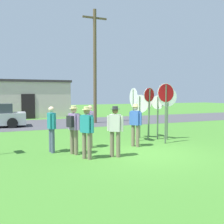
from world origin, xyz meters
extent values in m
plane|color=#3D7528|center=(0.00, 0.00, 0.00)|extent=(80.00, 80.00, 0.00)
cube|color=#424247|center=(0.00, 11.08, 0.00)|extent=(60.00, 6.40, 0.01)
cube|color=beige|center=(-2.27, 17.82, 1.56)|extent=(7.36, 4.95, 3.12)
cube|color=#383333|center=(-2.27, 17.82, 3.22)|extent=(7.56, 5.15, 0.20)
cube|color=black|center=(-2.27, 15.32, 1.05)|extent=(1.10, 0.08, 2.10)
cylinder|color=brown|center=(1.81, 10.18, 4.06)|extent=(0.24, 0.24, 8.12)
cube|color=brown|center=(1.81, 10.18, 7.52)|extent=(1.80, 0.12, 0.12)
cylinder|color=black|center=(-3.92, 9.52, 0.32)|extent=(0.65, 0.26, 0.64)
cylinder|color=black|center=(-3.80, 11.32, 0.32)|extent=(0.65, 0.26, 0.64)
cylinder|color=#51664C|center=(2.41, 2.17, 1.18)|extent=(0.09, 0.09, 2.37)
cylinder|color=white|center=(2.41, 2.17, 2.00)|extent=(0.87, 0.24, 0.90)
cylinder|color=#B70F14|center=(2.42, 2.18, 2.00)|extent=(0.81, 0.22, 0.83)
cylinder|color=#51664C|center=(0.72, 2.36, 1.16)|extent=(0.07, 0.07, 2.33)
cylinder|color=white|center=(0.72, 2.36, 1.98)|extent=(0.07, 0.83, 0.83)
cylinder|color=#B70F14|center=(0.73, 2.36, 1.98)|extent=(0.07, 0.77, 0.77)
cylinder|color=#51664C|center=(1.52, 2.34, 1.19)|extent=(0.11, 0.16, 2.37)
cylinder|color=white|center=(1.52, 2.34, 2.09)|extent=(0.65, 0.20, 0.67)
cylinder|color=#B70F14|center=(1.53, 2.33, 2.09)|extent=(0.61, 0.19, 0.62)
cylinder|color=#51664C|center=(1.45, 3.06, 1.01)|extent=(0.10, 0.10, 2.02)
cylinder|color=white|center=(1.45, 3.06, 1.65)|extent=(0.53, 0.71, 0.88)
cylinder|color=#B70F14|center=(1.46, 3.06, 1.65)|extent=(0.49, 0.66, 0.81)
cylinder|color=#51664C|center=(1.78, 1.40, 1.26)|extent=(0.07, 0.07, 2.53)
cylinder|color=white|center=(1.78, 1.40, 2.18)|extent=(0.84, 0.03, 0.84)
cylinder|color=#B70F14|center=(1.78, 1.39, 2.18)|extent=(0.77, 0.03, 0.77)
cylinder|color=#51664C|center=(2.11, 2.50, 1.00)|extent=(0.10, 0.10, 2.01)
cylinder|color=white|center=(2.11, 2.50, 1.74)|extent=(0.34, 0.57, 0.65)
cylinder|color=#B70F14|center=(2.12, 2.51, 1.74)|extent=(0.32, 0.53, 0.60)
cylinder|color=#51664C|center=(2.04, 3.17, 1.03)|extent=(0.08, 0.08, 2.06)
cylinder|color=white|center=(2.04, 3.17, 1.78)|extent=(0.10, 0.66, 0.66)
cylinder|color=#B70F14|center=(2.05, 3.17, 1.78)|extent=(0.09, 0.61, 0.62)
cylinder|color=#7A6B56|center=(-2.45, 1.08, 0.44)|extent=(0.14, 0.14, 0.88)
cylinder|color=#7A6B56|center=(-2.36, 0.88, 0.44)|extent=(0.14, 0.14, 0.88)
cube|color=#9E7AB2|center=(-2.40, 0.98, 1.17)|extent=(0.35, 0.42, 0.58)
cylinder|color=#9E7AB2|center=(-2.51, 1.19, 1.15)|extent=(0.09, 0.09, 0.52)
cylinder|color=#9E7AB2|center=(-2.30, 0.76, 1.15)|extent=(0.09, 0.09, 0.52)
sphere|color=tan|center=(-2.40, 0.98, 1.58)|extent=(0.21, 0.21, 0.21)
cylinder|color=beige|center=(-2.40, 0.98, 1.64)|extent=(0.32, 0.32, 0.02)
cylinder|color=beige|center=(-2.40, 0.98, 1.69)|extent=(0.19, 0.19, 0.09)
cube|color=#232328|center=(-2.56, 0.90, 1.19)|extent=(0.24, 0.29, 0.40)
cylinder|color=#7A6B56|center=(0.21, 1.43, 0.44)|extent=(0.14, 0.14, 0.88)
cylinder|color=#7A6B56|center=(0.32, 1.24, 0.44)|extent=(0.14, 0.14, 0.88)
cube|color=#3860B7|center=(0.27, 1.34, 1.17)|extent=(0.37, 0.42, 0.58)
cylinder|color=#3860B7|center=(0.15, 1.55, 1.15)|extent=(0.09, 0.09, 0.52)
cylinder|color=#3860B7|center=(0.39, 1.13, 1.15)|extent=(0.09, 0.09, 0.52)
sphere|color=beige|center=(0.27, 1.34, 1.58)|extent=(0.21, 0.21, 0.21)
cylinder|color=beige|center=(0.27, 1.34, 1.64)|extent=(0.31, 0.31, 0.02)
cylinder|color=beige|center=(0.27, 1.34, 1.69)|extent=(0.19, 0.19, 0.09)
cylinder|color=#7A6B56|center=(-1.32, 0.10, 0.44)|extent=(0.14, 0.14, 0.88)
cylinder|color=#7A6B56|center=(-1.15, -0.04, 0.44)|extent=(0.14, 0.14, 0.88)
cube|color=beige|center=(-1.24, 0.03, 1.17)|extent=(0.42, 0.40, 0.58)
cylinder|color=beige|center=(-1.42, 0.19, 1.15)|extent=(0.09, 0.09, 0.52)
cylinder|color=beige|center=(-1.05, -0.12, 1.15)|extent=(0.09, 0.09, 0.52)
sphere|color=brown|center=(-1.24, 0.03, 1.58)|extent=(0.21, 0.21, 0.21)
cylinder|color=#333338|center=(-1.24, 0.03, 1.64)|extent=(0.31, 0.32, 0.02)
cylinder|color=#333338|center=(-1.24, 0.03, 1.69)|extent=(0.19, 0.19, 0.09)
cylinder|color=#4C5670|center=(-3.08, 1.72, 0.44)|extent=(0.14, 0.14, 0.88)
cylinder|color=#4C5670|center=(-3.06, 1.50, 0.44)|extent=(0.14, 0.14, 0.88)
cube|color=teal|center=(-3.07, 1.61, 1.17)|extent=(0.26, 0.38, 0.58)
cylinder|color=teal|center=(-3.10, 1.85, 1.15)|extent=(0.09, 0.09, 0.52)
cylinder|color=teal|center=(-3.04, 1.37, 1.15)|extent=(0.09, 0.09, 0.52)
sphere|color=beige|center=(-3.07, 1.61, 1.58)|extent=(0.21, 0.21, 0.21)
cylinder|color=#7A6B56|center=(-2.26, 0.25, 0.44)|extent=(0.14, 0.14, 0.88)
cylinder|color=#7A6B56|center=(-2.15, 0.07, 0.44)|extent=(0.14, 0.14, 0.88)
cube|color=teal|center=(-2.20, 0.16, 1.17)|extent=(0.38, 0.42, 0.58)
cylinder|color=teal|center=(-2.33, 0.36, 1.15)|extent=(0.09, 0.09, 0.52)
cylinder|color=teal|center=(-2.08, -0.04, 1.15)|extent=(0.09, 0.09, 0.52)
sphere|color=#9E7051|center=(-2.20, 0.16, 1.58)|extent=(0.21, 0.21, 0.21)
cylinder|color=beige|center=(-2.20, 0.16, 1.64)|extent=(0.32, 0.31, 0.02)
cylinder|color=beige|center=(-2.20, 0.16, 1.69)|extent=(0.19, 0.19, 0.09)
cylinder|color=#7A6B56|center=(-1.47, 2.01, 0.44)|extent=(0.14, 0.14, 0.88)
cylinder|color=#7A6B56|center=(-1.50, 1.79, 0.44)|extent=(0.14, 0.14, 0.88)
cube|color=#9E7AB2|center=(-1.48, 1.90, 1.17)|extent=(0.26, 0.38, 0.58)
cylinder|color=#9E7AB2|center=(-1.46, 2.14, 1.15)|extent=(0.09, 0.09, 0.52)
cylinder|color=#9E7AB2|center=(-1.51, 1.66, 1.15)|extent=(0.09, 0.09, 0.52)
sphere|color=tan|center=(-1.48, 1.90, 1.58)|extent=(0.21, 0.21, 0.21)
camera|label=1|loc=(-5.01, -8.20, 2.18)|focal=43.19mm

